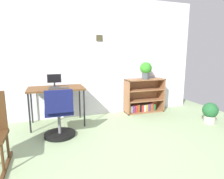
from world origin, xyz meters
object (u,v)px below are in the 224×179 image
Objects in this scene: office_chair at (59,117)px; potted_plant_on_shelf at (146,69)px; monitor at (54,81)px; keyboard at (58,88)px; desk at (56,91)px; potted_plant_floor at (210,112)px; bookshelf_low at (143,97)px.

potted_plant_on_shelf reaches higher than office_chair.
monitor is 2.04m from potted_plant_on_shelf.
keyboard is at bearing 86.13° from office_chair.
monitor is 0.73× the size of keyboard.
office_chair reaches higher than desk.
potted_plant_floor is (2.86, -0.77, -0.52)m from keyboard.
bookshelf_low reaches higher than keyboard.
monitor is at bearing -175.24° from bookshelf_low.
office_chair is at bearing -88.09° from monitor.
monitor is at bearing -176.83° from potted_plant_on_shelf.
monitor is 0.62× the size of potted_plant_floor.
desk reaches higher than potted_plant_floor.
monitor reaches higher than desk.
potted_plant_floor is at bearing -18.25° from monitor.
desk is at bearing -69.36° from monitor.
potted_plant_floor is (0.90, -1.13, -0.12)m from bookshelf_low.
keyboard is 0.38× the size of bookshelf_low.
desk is 4.04× the size of monitor.
potted_plant_on_shelf is at bearing 8.84° from keyboard.
office_chair reaches higher than bookshelf_low.
desk is 0.15m from keyboard.
potted_plant_on_shelf is at bearing 129.47° from potted_plant_floor.
monitor reaches higher than office_chair.
keyboard is at bearing -76.06° from desk.
bookshelf_low is at bearing 109.63° from potted_plant_on_shelf.
office_chair is at bearing -158.20° from potted_plant_on_shelf.
potted_plant_on_shelf is (2.03, 0.11, 0.16)m from monitor.
potted_plant_on_shelf is at bearing 3.17° from monitor.
potted_plant_on_shelf is (0.02, -0.06, 0.67)m from bookshelf_low.
bookshelf_low is at bearing 10.50° from keyboard.
bookshelf_low reaches higher than potted_plant_floor.
desk is 3.06m from potted_plant_floor.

